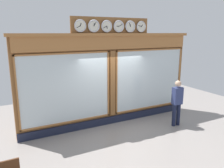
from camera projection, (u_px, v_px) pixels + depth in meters
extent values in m
plane|color=gray|center=(160.00, 159.00, 6.09)|extent=(14.00, 14.00, 0.00)
cube|color=brown|center=(110.00, 81.00, 8.28)|extent=(6.68, 0.30, 3.23)
cube|color=#191E33|center=(112.00, 120.00, 8.46)|extent=(6.68, 0.08, 0.28)
cube|color=#A56936|center=(113.00, 43.00, 7.80)|extent=(6.54, 0.08, 0.45)
cube|color=#A56936|center=(112.00, 35.00, 7.76)|extent=(6.81, 0.20, 0.10)
cube|color=silver|center=(150.00, 79.00, 8.92)|extent=(2.99, 0.02, 2.27)
cube|color=#A56936|center=(151.00, 50.00, 8.64)|extent=(3.09, 0.04, 0.05)
cube|color=#A56936|center=(149.00, 107.00, 9.16)|extent=(3.09, 0.04, 0.05)
cube|color=#A56936|center=(179.00, 76.00, 9.59)|extent=(0.05, 0.04, 2.37)
cube|color=#A56936|center=(117.00, 83.00, 8.21)|extent=(0.05, 0.04, 2.37)
cube|color=silver|center=(67.00, 89.00, 7.39)|extent=(2.99, 0.02, 2.27)
cube|color=#A56936|center=(65.00, 53.00, 7.11)|extent=(3.09, 0.04, 0.05)
cube|color=#A56936|center=(68.00, 122.00, 7.63)|extent=(3.09, 0.04, 0.05)
cube|color=#A56936|center=(17.00, 95.00, 6.68)|extent=(0.05, 0.04, 2.37)
cube|color=#A56936|center=(108.00, 84.00, 8.05)|extent=(0.05, 0.04, 2.37)
cube|color=brown|center=(112.00, 84.00, 8.14)|extent=(0.20, 0.10, 2.37)
cube|color=brown|center=(112.00, 26.00, 7.73)|extent=(2.95, 0.06, 0.60)
cylinder|color=silver|center=(141.00, 27.00, 8.19)|extent=(0.33, 0.02, 0.33)
torus|color=silver|center=(141.00, 27.00, 8.19)|extent=(0.40, 0.04, 0.40)
cube|color=black|center=(142.00, 26.00, 8.18)|extent=(0.07, 0.01, 0.08)
cube|color=black|center=(140.00, 26.00, 8.14)|extent=(0.14, 0.01, 0.05)
sphere|color=black|center=(141.00, 27.00, 8.18)|extent=(0.02, 0.02, 0.02)
cylinder|color=silver|center=(130.00, 26.00, 7.98)|extent=(0.33, 0.02, 0.33)
torus|color=silver|center=(130.00, 26.00, 7.98)|extent=(0.42, 0.06, 0.42)
cube|color=black|center=(130.00, 25.00, 7.95)|extent=(0.04, 0.01, 0.09)
cube|color=black|center=(130.00, 25.00, 7.94)|extent=(0.07, 0.01, 0.13)
sphere|color=black|center=(131.00, 26.00, 7.96)|extent=(0.02, 0.02, 0.02)
cylinder|color=silver|center=(119.00, 26.00, 7.77)|extent=(0.33, 0.02, 0.33)
torus|color=silver|center=(119.00, 26.00, 7.76)|extent=(0.42, 0.05, 0.42)
cube|color=black|center=(118.00, 26.00, 7.73)|extent=(0.09, 0.01, 0.02)
cube|color=black|center=(121.00, 25.00, 7.77)|extent=(0.13, 0.01, 0.08)
sphere|color=black|center=(119.00, 26.00, 7.75)|extent=(0.02, 0.02, 0.02)
cylinder|color=silver|center=(107.00, 26.00, 7.55)|extent=(0.33, 0.02, 0.33)
torus|color=silver|center=(107.00, 26.00, 7.55)|extent=(0.41, 0.05, 0.41)
cube|color=black|center=(107.00, 27.00, 7.56)|extent=(0.03, 0.01, 0.09)
cube|color=black|center=(105.00, 27.00, 7.52)|extent=(0.13, 0.01, 0.07)
sphere|color=black|center=(107.00, 26.00, 7.54)|extent=(0.02, 0.02, 0.02)
cylinder|color=silver|center=(94.00, 26.00, 7.34)|extent=(0.33, 0.02, 0.33)
torus|color=silver|center=(94.00, 26.00, 7.34)|extent=(0.42, 0.05, 0.42)
cube|color=black|center=(94.00, 25.00, 7.32)|extent=(0.03, 0.01, 0.09)
cube|color=black|center=(95.00, 24.00, 7.33)|extent=(0.08, 0.01, 0.13)
sphere|color=black|center=(94.00, 26.00, 7.33)|extent=(0.02, 0.02, 0.02)
cylinder|color=silver|center=(80.00, 26.00, 7.13)|extent=(0.33, 0.02, 0.33)
torus|color=silver|center=(80.00, 26.00, 7.13)|extent=(0.41, 0.05, 0.41)
cube|color=black|center=(81.00, 24.00, 7.11)|extent=(0.04, 0.01, 0.09)
cube|color=black|center=(79.00, 27.00, 7.10)|extent=(0.13, 0.01, 0.08)
sphere|color=black|center=(80.00, 26.00, 7.12)|extent=(0.02, 0.02, 0.02)
cylinder|color=#191E38|center=(174.00, 115.00, 8.17)|extent=(0.14, 0.14, 0.82)
cylinder|color=#191E38|center=(178.00, 114.00, 8.25)|extent=(0.14, 0.14, 0.82)
cube|color=navy|center=(177.00, 96.00, 8.05)|extent=(0.37, 0.24, 0.62)
sphere|color=tan|center=(178.00, 84.00, 7.94)|extent=(0.22, 0.22, 0.22)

